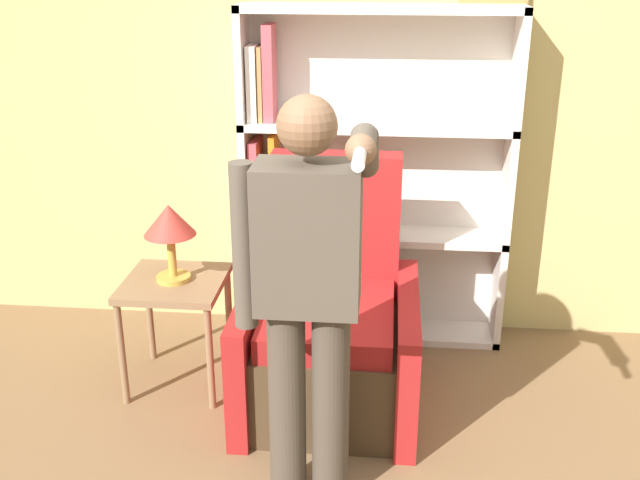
{
  "coord_description": "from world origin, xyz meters",
  "views": [
    {
      "loc": [
        0.07,
        -2.12,
        2.15
      ],
      "look_at": [
        -0.21,
        0.75,
        1.02
      ],
      "focal_mm": 42.0,
      "sensor_mm": 36.0,
      "label": 1
    }
  ],
  "objects_px": {
    "bookcase": "(352,184)",
    "armchair": "(330,332)",
    "side_table": "(175,296)",
    "person_standing": "(307,289)",
    "table_lamp": "(169,225)"
  },
  "relations": [
    {
      "from": "bookcase",
      "to": "armchair",
      "type": "bearing_deg",
      "value": -94.54
    },
    {
      "from": "side_table",
      "to": "bookcase",
      "type": "bearing_deg",
      "value": 37.61
    },
    {
      "from": "armchair",
      "to": "bookcase",
      "type": "bearing_deg",
      "value": 85.46
    },
    {
      "from": "armchair",
      "to": "person_standing",
      "type": "relative_size",
      "value": 0.71
    },
    {
      "from": "bookcase",
      "to": "side_table",
      "type": "xyz_separation_m",
      "value": [
        -0.85,
        -0.66,
        -0.42
      ]
    },
    {
      "from": "bookcase",
      "to": "table_lamp",
      "type": "height_order",
      "value": "bookcase"
    },
    {
      "from": "side_table",
      "to": "table_lamp",
      "type": "relative_size",
      "value": 1.48
    },
    {
      "from": "armchair",
      "to": "table_lamp",
      "type": "relative_size",
      "value": 3.0
    },
    {
      "from": "person_standing",
      "to": "side_table",
      "type": "height_order",
      "value": "person_standing"
    },
    {
      "from": "person_standing",
      "to": "side_table",
      "type": "xyz_separation_m",
      "value": [
        -0.77,
        0.82,
        -0.46
      ]
    },
    {
      "from": "armchair",
      "to": "side_table",
      "type": "height_order",
      "value": "armchair"
    },
    {
      "from": "table_lamp",
      "to": "armchair",
      "type": "bearing_deg",
      "value": -3.52
    },
    {
      "from": "armchair",
      "to": "person_standing",
      "type": "xyz_separation_m",
      "value": [
        -0.03,
        -0.77,
        0.59
      ]
    },
    {
      "from": "bookcase",
      "to": "armchair",
      "type": "relative_size",
      "value": 1.57
    },
    {
      "from": "side_table",
      "to": "table_lamp",
      "type": "distance_m",
      "value": 0.38
    }
  ]
}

